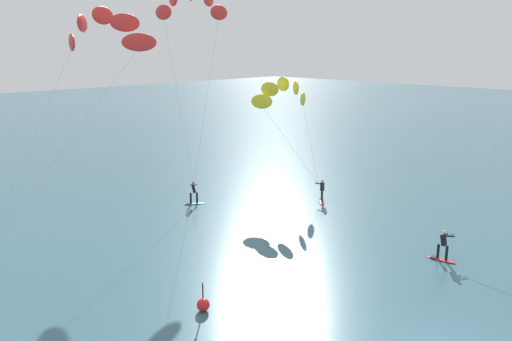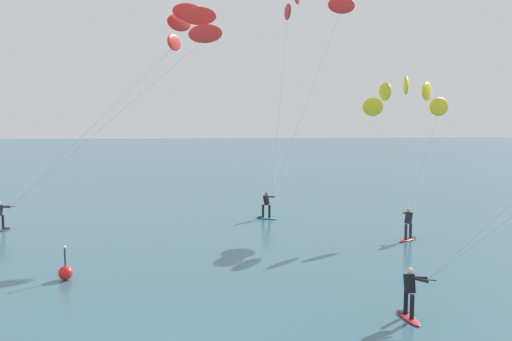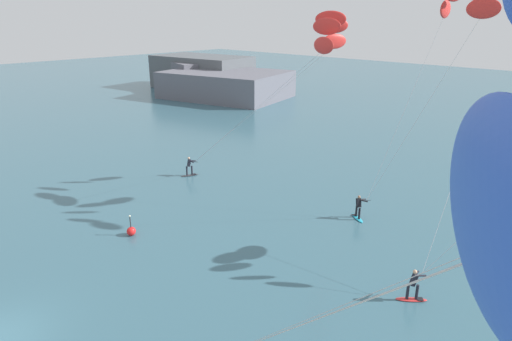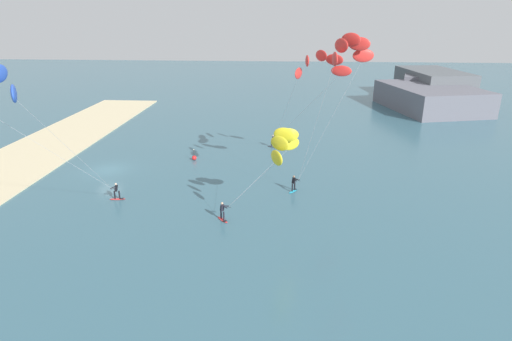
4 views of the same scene
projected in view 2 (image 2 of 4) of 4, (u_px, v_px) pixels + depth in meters
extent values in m
ellipsoid|color=#333338|center=(0.00, 230.00, 30.87)|extent=(0.92, 1.52, 0.08)
cube|color=black|center=(6.00, 228.00, 31.25)|extent=(0.37, 0.37, 0.02)
cylinder|color=black|center=(3.00, 222.00, 31.03)|extent=(0.14, 0.14, 0.78)
cylinder|color=black|center=(10.00, 207.00, 31.00)|extent=(0.51, 0.27, 0.03)
cylinder|color=black|center=(4.00, 206.00, 30.96)|extent=(0.47, 0.51, 0.15)
cylinder|color=black|center=(5.00, 207.00, 30.77)|extent=(0.61, 0.14, 0.15)
ellipsoid|color=red|center=(205.00, 34.00, 33.16)|extent=(2.14, 1.00, 1.10)
ellipsoid|color=red|center=(199.00, 16.00, 33.82)|extent=(2.16, 0.46, 1.10)
ellipsoid|color=red|center=(188.00, 12.00, 35.11)|extent=(2.07, 1.23, 1.10)
ellipsoid|color=red|center=(179.00, 23.00, 36.51)|extent=(1.66, 1.82, 1.10)
ellipsoid|color=red|center=(174.00, 42.00, 37.42)|extent=(1.00, 2.14, 1.10)
cylinder|color=#B2B2B7|center=(111.00, 120.00, 32.10)|extent=(10.82, 2.57, 9.54)
cylinder|color=#B2B2B7|center=(100.00, 119.00, 34.23)|extent=(8.65, 7.00, 9.54)
ellipsoid|color=red|center=(408.00, 317.00, 17.91)|extent=(0.53, 1.53, 0.08)
cube|color=black|center=(403.00, 311.00, 18.31)|extent=(0.32, 0.31, 0.02)
cylinder|color=black|center=(412.00, 307.00, 17.65)|extent=(0.14, 0.14, 0.78)
cylinder|color=black|center=(406.00, 302.00, 18.08)|extent=(0.14, 0.14, 0.78)
cube|color=black|center=(410.00, 283.00, 17.79)|extent=(0.34, 0.35, 0.63)
sphere|color=beige|center=(410.00, 271.00, 17.75)|extent=(0.20, 0.20, 0.20)
cylinder|color=black|center=(428.00, 280.00, 17.67)|extent=(0.54, 0.17, 0.03)
cylinder|color=black|center=(418.00, 277.00, 17.82)|extent=(0.61, 0.16, 0.15)
cylinder|color=black|center=(419.00, 279.00, 17.61)|extent=(0.53, 0.43, 0.15)
ellipsoid|color=#23ADD1|center=(266.00, 218.00, 34.37)|extent=(1.46, 1.12, 0.08)
cube|color=black|center=(260.00, 217.00, 34.56)|extent=(0.39, 0.39, 0.02)
cylinder|color=black|center=(269.00, 211.00, 34.21)|extent=(0.14, 0.14, 0.78)
cylinder|color=black|center=(263.00, 211.00, 34.43)|extent=(0.14, 0.14, 0.78)
cube|color=black|center=(266.00, 200.00, 34.25)|extent=(0.43, 0.43, 0.63)
sphere|color=#9E7051|center=(266.00, 193.00, 34.20)|extent=(0.20, 0.20, 0.20)
cylinder|color=black|center=(271.00, 197.00, 34.67)|extent=(0.38, 0.44, 0.03)
cylinder|color=black|center=(267.00, 196.00, 34.51)|extent=(0.28, 0.60, 0.15)
cylinder|color=black|center=(270.00, 197.00, 34.38)|extent=(0.57, 0.36, 0.15)
ellipsoid|color=red|center=(342.00, 5.00, 35.99)|extent=(1.82, 0.47, 1.10)
ellipsoid|color=red|center=(288.00, 12.00, 38.45)|extent=(0.47, 1.82, 1.10)
cylinder|color=#B2B2B7|center=(307.00, 101.00, 35.34)|extent=(4.72, 2.36, 11.76)
cylinder|color=#B2B2B7|center=(280.00, 102.00, 36.58)|extent=(1.56, 5.04, 11.76)
ellipsoid|color=red|center=(408.00, 239.00, 28.70)|extent=(1.38, 1.24, 0.08)
cube|color=black|center=(412.00, 237.00, 28.98)|extent=(0.40, 0.40, 0.02)
cylinder|color=black|center=(406.00, 232.00, 28.50)|extent=(0.14, 0.14, 0.78)
cylinder|color=black|center=(411.00, 231.00, 28.80)|extent=(0.14, 0.14, 0.78)
cube|color=black|center=(409.00, 218.00, 28.58)|extent=(0.44, 0.44, 0.63)
sphere|color=tan|center=(409.00, 210.00, 28.53)|extent=(0.20, 0.20, 0.20)
cylinder|color=black|center=(408.00, 213.00, 29.10)|extent=(0.17, 0.54, 0.03)
cylinder|color=black|center=(406.00, 213.00, 28.85)|extent=(0.16, 0.61, 0.15)
cylinder|color=black|center=(411.00, 214.00, 28.81)|extent=(0.43, 0.53, 0.15)
ellipsoid|color=yellow|center=(439.00, 107.00, 32.76)|extent=(1.60, 1.10, 1.10)
ellipsoid|color=yellow|center=(427.00, 91.00, 32.80)|extent=(1.27, 1.51, 1.10)
ellipsoid|color=yellow|center=(406.00, 86.00, 33.01)|extent=(0.74, 1.68, 1.10)
ellipsoid|color=yellow|center=(385.00, 92.00, 33.28)|extent=(0.53, 1.69, 1.10)
ellipsoid|color=yellow|center=(373.00, 107.00, 33.52)|extent=(1.10, 1.60, 1.10)
cylinder|color=#B2B2B7|center=(424.00, 159.00, 30.95)|extent=(3.10, 4.11, 5.23)
cylinder|color=#B2B2B7|center=(389.00, 159.00, 31.32)|extent=(0.62, 5.10, 5.23)
sphere|color=red|center=(66.00, 273.00, 21.97)|extent=(0.56, 0.56, 0.56)
cylinder|color=#262628|center=(65.00, 257.00, 21.91)|extent=(0.06, 0.06, 0.70)
sphere|color=#F2F2CC|center=(65.00, 247.00, 21.86)|extent=(0.12, 0.12, 0.12)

